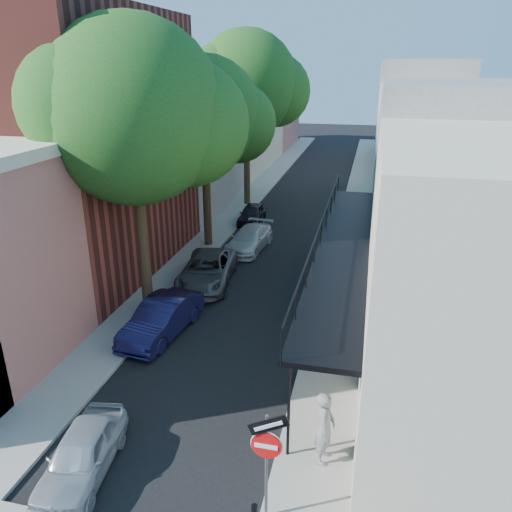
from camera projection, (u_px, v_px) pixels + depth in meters
The scene contains 15 objects.
road_surface at pixel (305, 198), 38.32m from camera, with size 6.00×64.00×0.01m, color black.
sidewalk_left at pixel (254, 194), 39.14m from camera, with size 2.00×64.00×0.12m, color gray.
sidewalk_right at pixel (357, 200), 37.45m from camera, with size 2.00×64.00×0.12m, color gray.
buildings_left at pixel (181, 130), 37.37m from camera, with size 10.10×59.10×12.00m.
buildings_right at pixel (435, 144), 34.35m from camera, with size 9.80×55.00×10.00m.
sign_post at pixel (267, 450), 10.56m from camera, with size 0.89×0.17×2.99m.
oak_near at pixel (146, 116), 18.26m from camera, with size 7.48×6.80×11.42m.
oak_mid at pixel (212, 117), 25.80m from camera, with size 6.60×6.00×10.20m.
oak_far at pixel (254, 85), 33.55m from camera, with size 7.70×7.00×11.90m.
parked_car_a at pixel (82, 454), 12.41m from camera, with size 1.40×3.47×1.18m, color #99A2A9.
parked_car_b at pixel (162, 318), 18.77m from camera, with size 1.48×4.25×1.40m, color #121238.
parked_car_c at pixel (207, 270), 23.17m from camera, with size 2.26×4.90×1.36m, color #4D4E53.
parked_car_d at pixel (249, 239), 27.45m from camera, with size 1.74×4.28×1.24m, color silver.
parked_car_e at pixel (252, 214), 32.06m from camera, with size 1.43×3.55×1.21m, color black.
pedestrian at pixel (325, 428), 12.52m from camera, with size 0.73×0.48×2.01m, color slate.
Camera 1 is at (4.83, -7.22, 9.69)m, focal length 35.00 mm.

